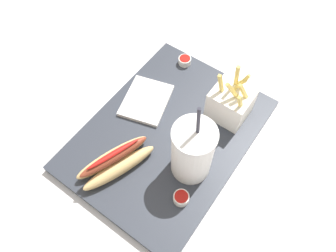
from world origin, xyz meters
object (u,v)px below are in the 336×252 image
hot_dog_1 (116,161)px  napkin_stack (146,100)px  fries_basket (230,103)px  ketchup_cup_3 (181,198)px  ketchup_cup_2 (185,60)px  ketchup_cup_1 (190,135)px  soda_cup (192,152)px

hot_dog_1 → napkin_stack: (0.18, 0.05, -0.02)m
fries_basket → ketchup_cup_3: bearing=-173.0°
ketchup_cup_2 → ketchup_cup_3: 0.38m
hot_dog_1 → napkin_stack: size_ratio=1.47×
ketchup_cup_1 → napkin_stack: 0.15m
fries_basket → napkin_stack: 0.21m
soda_cup → ketchup_cup_1: (0.06, 0.04, -0.06)m
hot_dog_1 → napkin_stack: hot_dog_1 is taller
soda_cup → ketchup_cup_2: bearing=36.4°
soda_cup → hot_dog_1: soda_cup is taller
soda_cup → hot_dog_1: (-0.09, 0.13, -0.05)m
fries_basket → ketchup_cup_2: 0.19m
fries_basket → ketchup_cup_2: (0.07, 0.18, -0.03)m
ketchup_cup_1 → hot_dog_1: bearing=149.1°
hot_dog_1 → fries_basket: bearing=-26.0°
fries_basket → ketchup_cup_1: size_ratio=4.37×
soda_cup → fries_basket: size_ratio=1.46×
hot_dog_1 → ketchup_cup_1: size_ratio=5.34×
hot_dog_1 → ketchup_cup_3: 0.16m
soda_cup → ketchup_cup_2: soda_cup is taller
hot_dog_1 → ketchup_cup_2: size_ratio=5.45×
soda_cup → fries_basket: soda_cup is taller
ketchup_cup_1 → ketchup_cup_3: size_ratio=1.03×
soda_cup → ketchup_cup_3: soda_cup is taller
soda_cup → ketchup_cup_3: (-0.07, -0.03, -0.06)m
soda_cup → hot_dog_1: 0.17m
ketchup_cup_2 → ketchup_cup_3: (-0.32, -0.21, 0.00)m
soda_cup → hot_dog_1: size_ratio=1.20×
fries_basket → ketchup_cup_2: fries_basket is taller
ketchup_cup_1 → napkin_stack: bearing=81.3°
soda_cup → ketchup_cup_1: 0.10m
soda_cup → napkin_stack: (0.08, 0.19, -0.07)m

